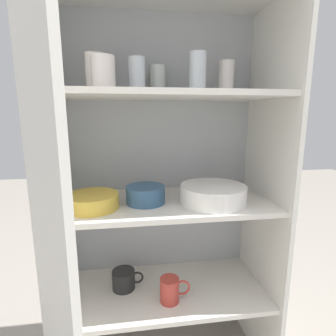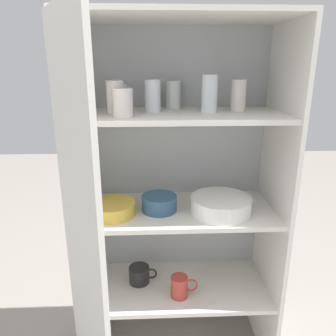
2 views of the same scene
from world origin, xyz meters
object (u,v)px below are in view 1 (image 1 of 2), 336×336
at_px(serving_bowl_small, 146,194).
at_px(coffee_mug_primary, 171,290).
at_px(plate_stack_white, 213,194).
at_px(mixing_bowl_large, 92,200).

relative_size(serving_bowl_small, coffee_mug_primary, 1.27).
height_order(plate_stack_white, coffee_mug_primary, plate_stack_white).
distance_m(serving_bowl_small, coffee_mug_primary, 0.40).
bearing_deg(serving_bowl_small, plate_stack_white, -8.20).
xyz_separation_m(plate_stack_white, mixing_bowl_large, (-0.46, 0.00, -0.01)).
distance_m(plate_stack_white, coffee_mug_primary, 0.42).
distance_m(mixing_bowl_large, coffee_mug_primary, 0.48).
height_order(mixing_bowl_large, coffee_mug_primary, mixing_bowl_large).
relative_size(plate_stack_white, coffee_mug_primary, 2.15).
relative_size(plate_stack_white, mixing_bowl_large, 1.33).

